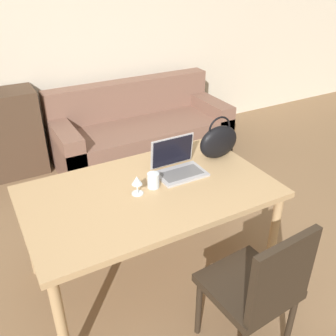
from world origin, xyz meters
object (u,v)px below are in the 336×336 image
couch (141,133)px  laptop (177,163)px  chair (259,286)px  drinking_glass (153,180)px  handbag (219,141)px  wine_glass (137,182)px

couch → laptop: bearing=-106.1°
chair → laptop: size_ratio=2.78×
chair → drinking_glass: chair is taller
chair → drinking_glass: size_ratio=9.05×
laptop → handbag: handbag is taller
wine_glass → handbag: size_ratio=0.39×
wine_glass → handbag: (0.73, 0.16, 0.04)m
chair → wine_glass: bearing=106.6°
drinking_glass → wine_glass: bearing=-170.2°
wine_glass → chair: bearing=-69.0°
laptop → wine_glass: (-0.36, -0.13, 0.02)m
laptop → drinking_glass: laptop is taller
chair → laptop: bearing=82.9°
couch → drinking_glass: bearing=-112.3°
drinking_glass → handbag: 0.63m
laptop → drinking_glass: 0.26m
couch → drinking_glass: 1.92m
couch → laptop: laptop is taller
couch → drinking_glass: (-0.70, -1.72, 0.49)m
laptop → handbag: size_ratio=1.02×
couch → handbag: (-0.10, -1.58, 0.57)m
drinking_glass → handbag: (0.61, 0.14, 0.08)m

